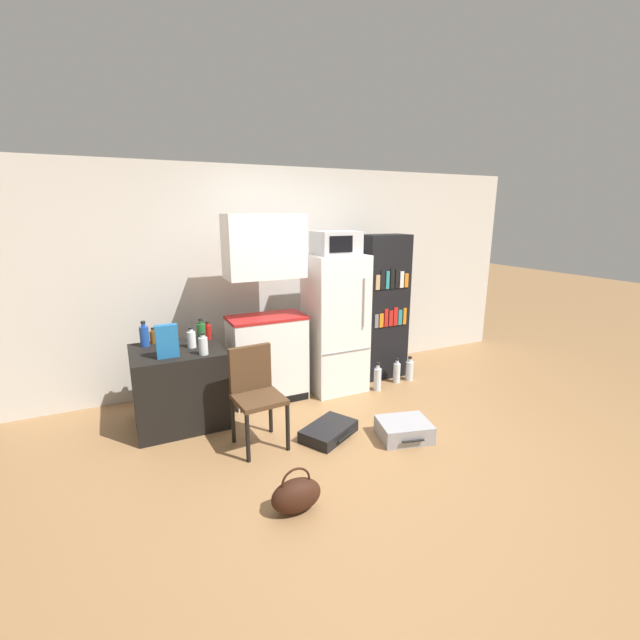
# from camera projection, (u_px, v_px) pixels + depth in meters

# --- Properties ---
(ground_plane) EXTENTS (24.00, 24.00, 0.00)m
(ground_plane) POSITION_uv_depth(u_px,v_px,m) (365.00, 449.00, 3.75)
(ground_plane) COLOR olive
(wall_back) EXTENTS (6.40, 0.10, 2.52)m
(wall_back) POSITION_uv_depth(u_px,v_px,m) (296.00, 275.00, 5.27)
(wall_back) COLOR beige
(wall_back) RESTS_ON ground_plane
(side_table) EXTENTS (0.83, 0.75, 0.75)m
(side_table) POSITION_uv_depth(u_px,v_px,m) (179.00, 386.00, 4.15)
(side_table) COLOR black
(side_table) RESTS_ON ground_plane
(kitchen_hutch) EXTENTS (0.82, 0.45, 2.00)m
(kitchen_hutch) POSITION_uv_depth(u_px,v_px,m) (266.00, 318.00, 4.55)
(kitchen_hutch) COLOR white
(kitchen_hutch) RESTS_ON ground_plane
(refrigerator) EXTENTS (0.62, 0.59, 1.56)m
(refrigerator) POSITION_uv_depth(u_px,v_px,m) (335.00, 323.00, 4.87)
(refrigerator) COLOR white
(refrigerator) RESTS_ON ground_plane
(microwave) EXTENTS (0.47, 0.40, 0.25)m
(microwave) POSITION_uv_depth(u_px,v_px,m) (336.00, 243.00, 4.65)
(microwave) COLOR #B7B7BC
(microwave) RESTS_ON refrigerator
(bookshelf) EXTENTS (0.56, 0.35, 1.76)m
(bookshelf) POSITION_uv_depth(u_px,v_px,m) (383.00, 307.00, 5.25)
(bookshelf) COLOR black
(bookshelf) RESTS_ON ground_plane
(bottle_milk_white) EXTENTS (0.08, 0.08, 0.20)m
(bottle_milk_white) POSITION_uv_depth(u_px,v_px,m) (192.00, 339.00, 4.09)
(bottle_milk_white) COLOR white
(bottle_milk_white) RESTS_ON side_table
(bottle_clear_short) EXTENTS (0.08, 0.08, 0.21)m
(bottle_clear_short) POSITION_uv_depth(u_px,v_px,m) (203.00, 345.00, 3.88)
(bottle_clear_short) COLOR silver
(bottle_clear_short) RESTS_ON side_table
(bottle_blue_soda) EXTENTS (0.09, 0.09, 0.25)m
(bottle_blue_soda) POSITION_uv_depth(u_px,v_px,m) (144.00, 336.00, 4.12)
(bottle_blue_soda) COLOR #1E47A3
(bottle_blue_soda) RESTS_ON side_table
(bottle_green_tall) EXTENTS (0.08, 0.08, 0.26)m
(bottle_green_tall) POSITION_uv_depth(u_px,v_px,m) (201.00, 333.00, 4.21)
(bottle_green_tall) COLOR #1E6028
(bottle_green_tall) RESTS_ON side_table
(bottle_ketchup_red) EXTENTS (0.08, 0.08, 0.19)m
(bottle_ketchup_red) POSITION_uv_depth(u_px,v_px,m) (208.00, 332.00, 4.36)
(bottle_ketchup_red) COLOR #AD1914
(bottle_ketchup_red) RESTS_ON side_table
(bottle_amber_beer) EXTENTS (0.07, 0.07, 0.16)m
(bottle_amber_beer) POSITION_uv_depth(u_px,v_px,m) (154.00, 337.00, 4.23)
(bottle_amber_beer) COLOR brown
(bottle_amber_beer) RESTS_ON side_table
(cereal_box) EXTENTS (0.19, 0.07, 0.30)m
(cereal_box) POSITION_uv_depth(u_px,v_px,m) (167.00, 341.00, 3.79)
(cereal_box) COLOR #1E66A8
(cereal_box) RESTS_ON side_table
(chair) EXTENTS (0.43, 0.43, 0.88)m
(chair) POSITION_uv_depth(u_px,v_px,m) (255.00, 387.00, 3.74)
(chair) COLOR black
(chair) RESTS_ON ground_plane
(suitcase_large_flat) EXTENTS (0.53, 0.47, 0.16)m
(suitcase_large_flat) POSITION_uv_depth(u_px,v_px,m) (404.00, 430.00, 3.91)
(suitcase_large_flat) COLOR #99999E
(suitcase_large_flat) RESTS_ON ground_plane
(suitcase_small_flat) EXTENTS (0.61, 0.53, 0.11)m
(suitcase_small_flat) POSITION_uv_depth(u_px,v_px,m) (329.00, 431.00, 3.94)
(suitcase_small_flat) COLOR black
(suitcase_small_flat) RESTS_ON ground_plane
(handbag) EXTENTS (0.36, 0.20, 0.33)m
(handbag) POSITION_uv_depth(u_px,v_px,m) (296.00, 495.00, 2.94)
(handbag) COLOR #33190F
(handbag) RESTS_ON ground_plane
(water_bottle_front) EXTENTS (0.08, 0.08, 0.31)m
(water_bottle_front) POSITION_uv_depth(u_px,v_px,m) (397.00, 372.00, 5.18)
(water_bottle_front) COLOR silver
(water_bottle_front) RESTS_ON ground_plane
(water_bottle_middle) EXTENTS (0.09, 0.09, 0.30)m
(water_bottle_middle) POSITION_uv_depth(u_px,v_px,m) (409.00, 370.00, 5.26)
(water_bottle_middle) COLOR silver
(water_bottle_middle) RESTS_ON ground_plane
(water_bottle_back) EXTENTS (0.09, 0.09, 0.34)m
(water_bottle_back) POSITION_uv_depth(u_px,v_px,m) (377.00, 379.00, 4.95)
(water_bottle_back) COLOR silver
(water_bottle_back) RESTS_ON ground_plane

